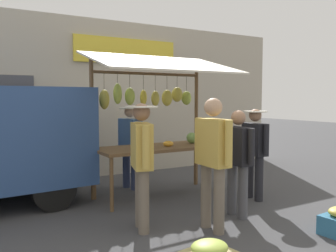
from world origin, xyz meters
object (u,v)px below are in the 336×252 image
Objects in this scene: vendor_with_sunhat at (130,141)px; shopper_in_striped_shirt at (255,147)px; shopper_with_shopping_bag at (142,156)px; shopper_with_ponytail at (213,154)px; market_stall at (158,107)px; shopper_in_grey_tee at (238,156)px.

shopper_in_striped_shirt is at bearing 28.25° from vendor_with_sunhat.
shopper_in_striped_shirt is (-2.28, -0.32, -0.08)m from shopper_with_shopping_bag.
shopper_with_ponytail is at bearing -104.41° from shopper_with_shopping_bag.
shopper_with_shopping_bag is (1.00, 1.37, -0.59)m from market_stall.
shopper_with_ponytail is 0.71m from shopper_in_grey_tee.
vendor_with_sunhat reaches higher than shopper_in_striped_shirt.
market_stall is 1.46× the size of shopper_with_ponytail.
shopper_in_striped_shirt is 0.99× the size of shopper_in_grey_tee.
shopper_in_grey_tee is at bearing 3.31° from vendor_with_sunhat.
shopper_in_grey_tee is (0.85, 0.54, -0.01)m from shopper_in_striped_shirt.
shopper_with_shopping_bag is 1.07× the size of shopper_in_grey_tee.
shopper_with_shopping_bag is (0.79, 2.06, 0.06)m from vendor_with_sunhat.
market_stall is 1.78m from shopper_in_grey_tee.
market_stall is at bearing 18.44° from shopper_in_grey_tee.
shopper_with_shopping_bag is 2.30m from shopper_in_striped_shirt.
vendor_with_sunhat is 2.36m from shopper_in_grey_tee.
shopper_with_ponytail is at bearing -12.73° from vendor_with_sunhat.
shopper_in_striped_shirt is at bearing 140.67° from market_stall.
shopper_with_ponytail reaches higher than vendor_with_sunhat.
shopper_in_striped_shirt is at bearing -54.23° from shopper_in_grey_tee.
vendor_with_sunhat is 0.91× the size of shopper_with_ponytail.
shopper_with_shopping_bag reaches higher than shopper_in_striped_shirt.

